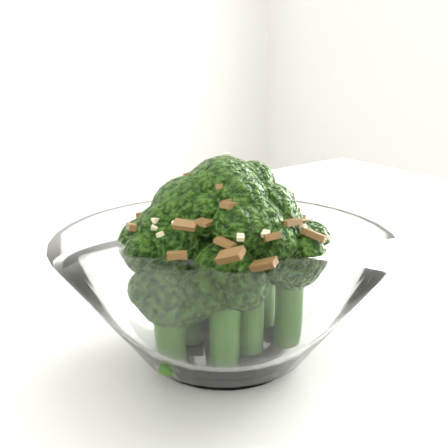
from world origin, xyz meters
TOP-DOWN VIEW (x-y plane):
  - table at (-0.10, -0.12)m, footprint 1.23×0.84m
  - broccoli_dish at (-0.10, -0.16)m, footprint 0.23×0.23m

SIDE VIEW (x-z plane):
  - table at x=-0.10m, z-range 0.31..1.06m
  - broccoli_dish at x=-0.10m, z-range 0.73..0.88m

